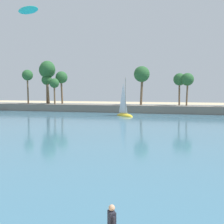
{
  "coord_description": "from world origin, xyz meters",
  "views": [
    {
      "loc": [
        6.28,
        0.36,
        5.37
      ],
      "look_at": [
        1.9,
        16.38,
        4.09
      ],
      "focal_mm": 45.74,
      "sensor_mm": 36.0,
      "label": 1
    }
  ],
  "objects": [
    {
      "name": "sea",
      "position": [
        0.0,
        58.3,
        0.03
      ],
      "size": [
        220.0,
        98.89,
        0.06
      ],
      "primitive_type": "cube",
      "color": "teal",
      "rests_on": "ground"
    },
    {
      "name": "palm_headland",
      "position": [
        0.55,
        67.78,
        3.82
      ],
      "size": [
        107.51,
        6.51,
        13.04
      ],
      "color": "slate",
      "rests_on": "ground"
    },
    {
      "name": "kite_aloft_high_over_bay",
      "position": [
        -13.43,
        32.71,
        15.32
      ],
      "size": [
        3.75,
        2.37,
        1.01
      ],
      "primitive_type": "ellipsoid",
      "rotation": [
        0.51,
        0.0,
        2.81
      ],
      "color": "#1EADB2"
    },
    {
      "name": "sailboat_far_left",
      "position": [
        -6.67,
        57.53,
        0.82
      ],
      "size": [
        5.18,
        5.52,
        8.45
      ],
      "color": "yellow",
      "rests_on": "sea"
    }
  ]
}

